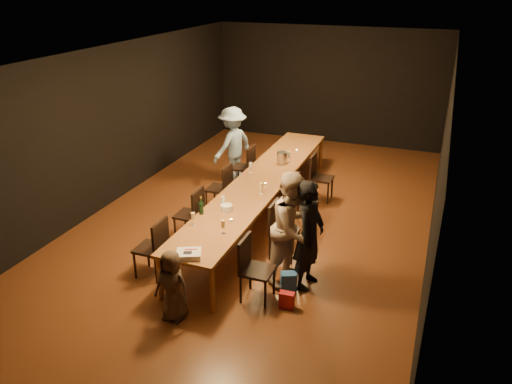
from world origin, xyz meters
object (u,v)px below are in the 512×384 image
(table, at_px, (261,183))
(man_blue, at_px, (233,144))
(chair_right_2, at_px, (305,201))
(chair_left_0, at_px, (151,247))
(champagne_bottle, at_px, (201,205))
(chair_right_0, at_px, (258,270))
(chair_left_1, at_px, (189,214))
(plate_stack, at_px, (227,208))
(ice_bucket, at_px, (282,157))
(birthday_cake, at_px, (189,254))
(woman_birthday, at_px, (309,235))
(chair_right_1, at_px, (285,231))
(chair_left_3, at_px, (243,167))
(woman_tan, at_px, (293,228))
(child, at_px, (172,286))
(chair_right_3, at_px, (322,178))
(chair_left_2, at_px, (219,188))

(table, height_order, man_blue, man_blue)
(chair_right_2, bearing_deg, man_blue, -126.48)
(chair_left_0, height_order, champagne_bottle, champagne_bottle)
(chair_right_0, distance_m, chair_left_1, 2.08)
(plate_stack, relative_size, ice_bucket, 0.82)
(chair_left_0, bearing_deg, birthday_cake, -116.20)
(chair_right_2, relative_size, chair_left_1, 1.00)
(table, height_order, woman_birthday, woman_birthday)
(chair_right_1, distance_m, man_blue, 3.44)
(chair_right_0, height_order, man_blue, man_blue)
(woman_birthday, relative_size, ice_bucket, 7.22)
(chair_left_3, distance_m, champagne_bottle, 2.91)
(chair_left_3, relative_size, woman_tan, 0.55)
(chair_left_1, xyz_separation_m, ice_bucket, (0.93, 2.19, 0.40))
(child, height_order, birthday_cake, child)
(chair_right_0, bearing_deg, man_blue, -152.23)
(champagne_bottle, bearing_deg, chair_right_1, 19.52)
(chair_right_3, xyz_separation_m, champagne_bottle, (-1.23, -2.84, 0.44))
(chair_right_1, distance_m, chair_left_1, 1.70)
(chair_left_2, height_order, plate_stack, chair_left_2)
(chair_left_0, bearing_deg, chair_right_0, -90.00)
(plate_stack, bearing_deg, child, -89.25)
(chair_right_1, relative_size, ice_bucket, 4.09)
(woman_tan, bearing_deg, table, 52.35)
(chair_right_0, distance_m, plate_stack, 1.39)
(woman_tan, distance_m, man_blue, 4.05)
(chair_right_1, distance_m, chair_right_2, 1.20)
(chair_right_2, distance_m, woman_birthday, 1.94)
(chair_left_1, relative_size, child, 0.94)
(chair_right_0, distance_m, chair_right_1, 1.20)
(chair_right_3, bearing_deg, champagne_bottle, -23.40)
(chair_right_0, xyz_separation_m, plate_stack, (-0.91, 1.00, 0.34))
(champagne_bottle, bearing_deg, chair_left_1, 137.38)
(table, bearing_deg, chair_right_1, -54.69)
(birthday_cake, bearing_deg, chair_left_0, 130.06)
(ice_bucket, bearing_deg, table, -94.64)
(chair_right_1, height_order, ice_bucket, ice_bucket)
(chair_right_1, height_order, man_blue, man_blue)
(chair_right_2, height_order, champagne_bottle, champagne_bottle)
(chair_right_3, distance_m, woman_birthday, 3.09)
(table, xyz_separation_m, plate_stack, (-0.06, -1.40, 0.10))
(chair_left_3, distance_m, plate_stack, 2.74)
(chair_right_3, bearing_deg, chair_left_2, -54.78)
(chair_left_3, bearing_deg, table, -144.69)
(chair_right_1, height_order, chair_left_3, same)
(chair_left_0, bearing_deg, plate_stack, -38.37)
(chair_right_3, distance_m, champagne_bottle, 3.12)
(chair_right_0, distance_m, woman_birthday, 0.88)
(table, relative_size, woman_birthday, 3.65)
(woman_tan, relative_size, plate_stack, 9.13)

